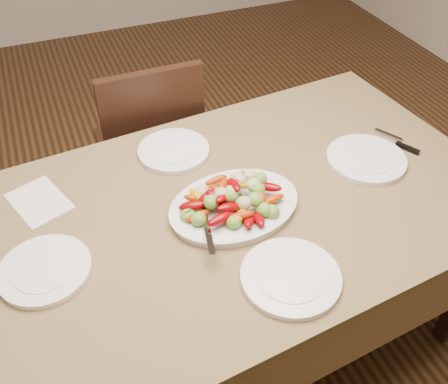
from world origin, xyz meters
TOP-DOWN VIEW (x-y plane):
  - floor at (0.00, 0.00)m, footprint 6.00×6.00m
  - dining_table at (-0.04, -0.19)m, footprint 1.93×1.21m
  - chair_far at (-0.10, 0.60)m, footprint 0.42×0.42m
  - serving_platter at (-0.02, -0.22)m, footprint 0.44×0.34m
  - roasted_vegetables at (-0.02, -0.22)m, footprint 0.36×0.26m
  - serving_spoon at (-0.08, -0.26)m, footprint 0.29×0.12m
  - plate_left at (-0.61, -0.25)m, footprint 0.26×0.26m
  - plate_right at (0.51, -0.16)m, footprint 0.28×0.28m
  - plate_far at (-0.10, 0.14)m, footprint 0.26×0.26m
  - plate_near at (0.02, -0.53)m, footprint 0.28×0.28m
  - menu_card at (-0.59, 0.06)m, footprint 0.21×0.25m
  - table_knife at (0.68, -0.12)m, footprint 0.11×0.19m

SIDE VIEW (x-z plane):
  - floor at x=0.00m, z-range 0.00..0.00m
  - dining_table at x=-0.04m, z-range 0.00..0.76m
  - chair_far at x=-0.10m, z-range 0.00..0.95m
  - menu_card at x=-0.59m, z-range 0.76..0.76m
  - table_knife at x=0.68m, z-range 0.76..0.77m
  - plate_left at x=-0.61m, z-range 0.76..0.78m
  - plate_right at x=0.51m, z-range 0.76..0.78m
  - plate_far at x=-0.10m, z-range 0.76..0.78m
  - plate_near at x=0.02m, z-range 0.76..0.78m
  - serving_platter at x=-0.02m, z-range 0.76..0.78m
  - serving_spoon at x=-0.08m, z-range 0.79..0.82m
  - roasted_vegetables at x=-0.02m, z-range 0.78..0.87m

